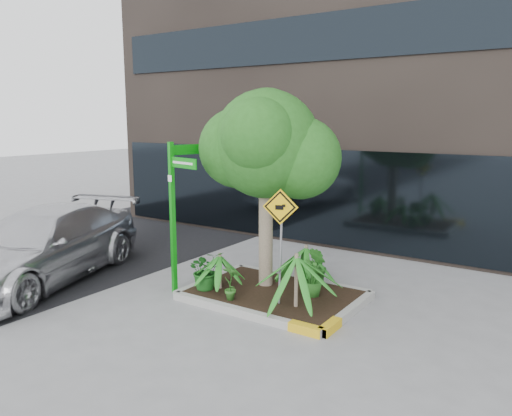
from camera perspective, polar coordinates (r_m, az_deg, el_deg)
The scene contains 14 objects.
ground at distance 9.92m, azimuth 0.14°, elevation -10.59°, with size 80.00×80.00×0.00m, color gray.
asphalt_road at distance 14.40m, azimuth -22.02°, elevation -4.68°, with size 7.00×80.00×0.01m, color black.
planter at distance 9.99m, azimuth 2.14°, elevation -9.83°, with size 3.35×2.36×0.15m.
tree at distance 9.87m, azimuth 1.20°, elevation 7.30°, with size 2.76×2.45×4.14m.
palm_front at distance 8.99m, azimuth 4.65°, elevation -5.60°, with size 1.12×1.12×1.24m.
palm_left at distance 10.01m, azimuth -4.17°, elevation -5.42°, with size 0.82×0.82×0.91m.
palm_back at distance 10.43m, azimuth 5.76°, elevation -4.49°, with size 0.89×0.89×0.98m.
parked_car at distance 11.87m, azimuth -23.27°, elevation -3.98°, with size 2.19×5.39×1.57m, color silver.
shrub_a at distance 10.07m, azimuth -5.72°, elevation -7.03°, with size 0.71×0.71×0.79m, color #195819.
shrub_b at distance 9.72m, azimuth 6.46°, elevation -7.93°, with size 0.40×0.40×0.71m, color #27681F.
shrub_c at distance 9.45m, azimuth -2.89°, elevation -8.48°, with size 0.36×0.36×0.69m, color #2A651F.
shrub_d at distance 10.34m, azimuth 7.13°, elevation -6.58°, with size 0.44×0.44×0.80m, color #22611C.
street_sign_post at distance 10.04m, azimuth -9.09°, elevation 0.77°, with size 0.89×1.04×3.07m.
cattle_sign at distance 9.08m, azimuth 2.81°, elevation -2.11°, with size 0.62×0.29×2.12m.
Camera 1 is at (5.13, -7.72, 3.53)m, focal length 35.00 mm.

